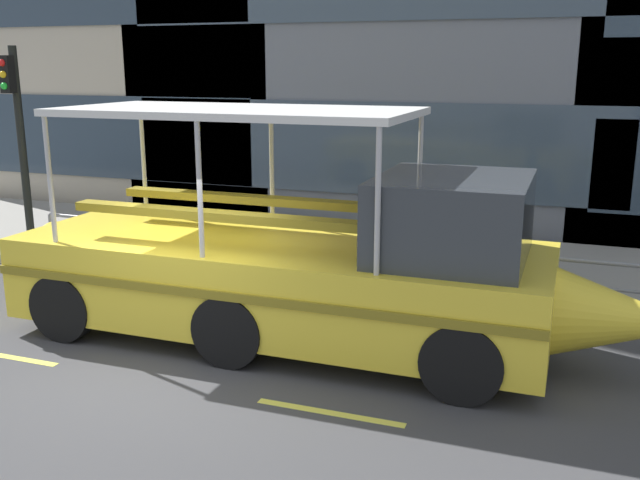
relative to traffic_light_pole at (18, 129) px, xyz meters
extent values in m
plane|color=#3D3D3F|center=(5.75, -3.61, -2.67)|extent=(120.00, 120.00, 0.00)
cube|color=gray|center=(5.75, 1.99, -2.58)|extent=(32.00, 4.80, 0.18)
cube|color=#B2ADA3|center=(5.75, -0.50, -2.58)|extent=(32.00, 0.18, 0.18)
cube|color=#DBD64C|center=(3.35, -4.30, -2.67)|extent=(1.80, 0.12, 0.01)
cube|color=#DBD64C|center=(8.15, -4.30, -2.67)|extent=(1.80, 0.12, 0.01)
cube|color=#2D3D4C|center=(-1.80, 4.76, -0.66)|extent=(9.38, 0.06, 2.21)
cube|color=#3D4C5B|center=(5.75, 4.76, -0.68)|extent=(11.99, 0.06, 2.19)
cylinder|color=gray|center=(6.34, -0.16, -1.67)|extent=(11.19, 0.07, 0.07)
cylinder|color=gray|center=(6.34, -0.16, -2.08)|extent=(11.19, 0.06, 0.06)
cylinder|color=gray|center=(0.75, -0.16, -2.08)|extent=(0.09, 0.09, 0.82)
cylinder|color=gray|center=(2.61, -0.16, -2.08)|extent=(0.09, 0.09, 0.82)
cylinder|color=gray|center=(4.47, -0.16, -2.08)|extent=(0.09, 0.09, 0.82)
cylinder|color=gray|center=(6.34, -0.16, -2.08)|extent=(0.09, 0.09, 0.82)
cylinder|color=gray|center=(8.20, -0.16, -2.08)|extent=(0.09, 0.09, 0.82)
cylinder|color=gray|center=(10.07, -0.16, -2.08)|extent=(0.09, 0.09, 0.82)
cylinder|color=black|center=(0.00, 0.06, -0.44)|extent=(0.16, 0.16, 4.11)
cube|color=black|center=(0.00, -0.14, 1.07)|extent=(0.24, 0.20, 0.72)
sphere|color=red|center=(0.00, -0.25, 1.29)|extent=(0.14, 0.14, 0.14)
sphere|color=gold|center=(0.00, -0.25, 1.07)|extent=(0.14, 0.14, 0.14)
sphere|color=green|center=(0.00, -0.25, 0.85)|extent=(0.14, 0.14, 0.14)
torus|color=black|center=(2.16, 0.11, -2.14)|extent=(0.70, 0.04, 0.70)
torus|color=black|center=(1.12, 0.11, -2.14)|extent=(0.70, 0.04, 0.70)
cylinder|color=#B21919|center=(1.64, 0.11, -1.98)|extent=(0.95, 0.04, 0.04)
cylinder|color=#B21919|center=(1.46, 0.11, -1.84)|extent=(0.19, 0.04, 0.51)
cube|color=black|center=(1.42, 0.11, -1.56)|extent=(0.20, 0.08, 0.06)
cylinder|color=#A5A5AA|center=(2.12, 0.11, -1.64)|extent=(0.03, 0.46, 0.03)
cube|color=yellow|center=(6.65, -2.31, -1.80)|extent=(7.67, 2.60, 1.19)
cone|color=yellow|center=(11.35, -2.31, -1.80)|extent=(1.73, 1.13, 1.13)
cylinder|color=yellow|center=(2.81, -2.31, -1.80)|extent=(0.38, 1.13, 1.13)
cube|color=olive|center=(6.65, -3.63, -1.65)|extent=(7.67, 0.04, 0.12)
cube|color=#33383D|center=(9.14, -2.31, -0.67)|extent=(1.92, 2.19, 1.07)
cube|color=silver|center=(6.07, -2.31, 0.62)|extent=(4.99, 2.39, 0.10)
cylinder|color=#B2B2B7|center=(8.45, -1.16, -0.32)|extent=(0.07, 0.07, 1.77)
cylinder|color=#B2B2B7|center=(8.45, -3.45, -0.32)|extent=(0.07, 0.07, 1.77)
cylinder|color=#B2B2B7|center=(6.07, -1.16, -0.32)|extent=(0.07, 0.07, 1.77)
cylinder|color=#B2B2B7|center=(6.07, -3.45, -0.32)|extent=(0.07, 0.07, 1.77)
cylinder|color=#B2B2B7|center=(3.70, -1.16, -0.32)|extent=(0.07, 0.07, 1.77)
cylinder|color=#B2B2B7|center=(3.70, -3.45, -0.32)|extent=(0.07, 0.07, 1.77)
cube|color=olive|center=(6.07, -1.68, -0.76)|extent=(4.59, 0.28, 0.12)
cube|color=olive|center=(6.07, -2.93, -0.76)|extent=(4.59, 0.28, 0.12)
cylinder|color=black|center=(9.53, -1.11, -2.17)|extent=(1.00, 0.28, 1.00)
cylinder|color=black|center=(9.53, -3.50, -2.17)|extent=(1.00, 0.28, 1.00)
cylinder|color=black|center=(6.46, -1.11, -2.17)|extent=(1.00, 0.28, 1.00)
cylinder|color=black|center=(6.46, -3.50, -2.17)|extent=(1.00, 0.28, 1.00)
cylinder|color=black|center=(3.77, -1.11, -2.17)|extent=(1.00, 0.28, 1.00)
cylinder|color=black|center=(3.77, -3.50, -2.17)|extent=(1.00, 0.28, 1.00)
cylinder|color=#47423D|center=(9.46, 1.52, -2.06)|extent=(0.11, 0.11, 0.86)
cylinder|color=#47423D|center=(9.51, 1.36, -2.06)|extent=(0.11, 0.11, 0.86)
cube|color=#236B47|center=(9.48, 1.44, -1.32)|extent=(0.27, 0.36, 0.61)
cylinder|color=#236B47|center=(9.42, 1.64, -1.35)|extent=(0.08, 0.08, 0.55)
cylinder|color=#236B47|center=(9.54, 1.23, -1.35)|extent=(0.08, 0.08, 0.55)
sphere|color=#936B4C|center=(9.48, 1.44, -0.87)|extent=(0.24, 0.24, 0.24)
camera|label=1|loc=(10.61, -11.35, 1.25)|focal=39.68mm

